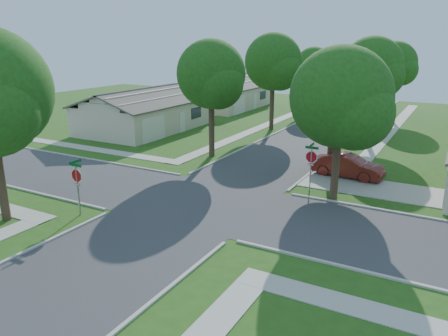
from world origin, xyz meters
name	(u,v)px	position (x,y,z in m)	size (l,w,h in m)	color
ground	(203,202)	(0.00, 0.00, 0.00)	(100.00, 100.00, 0.00)	#264F15
road_ns	(203,202)	(0.00, 0.00, 0.00)	(7.00, 100.00, 0.02)	#333335
sidewalk_ne	(390,131)	(6.10, 26.00, 0.02)	(1.20, 40.00, 0.04)	#9E9B91
sidewalk_nw	(277,121)	(-6.10, 26.00, 0.02)	(1.20, 40.00, 0.04)	#9E9B91
driveway	(371,188)	(7.90, 7.10, 0.03)	(8.80, 3.60, 0.05)	#9E9B91
stop_sign_sw	(77,178)	(-4.70, -4.70, 2.03)	(1.05, 0.80, 2.98)	gray
stop_sign_ne	(311,159)	(4.70, 4.70, 2.03)	(1.05, 0.80, 2.98)	gray
tree_e_near	(336,91)	(4.75, 9.01, 5.64)	(4.97, 4.80, 8.28)	#38281C
tree_e_mid	(373,70)	(4.76, 21.01, 6.25)	(5.59, 5.40, 9.21)	#38281C
tree_e_far	(395,66)	(4.75, 34.01, 5.98)	(5.17, 5.00, 8.72)	#38281C
tree_w_near	(212,77)	(-4.64, 9.01, 6.12)	(5.38, 5.20, 8.97)	#38281C
tree_w_mid	(274,65)	(-4.64, 21.01, 6.49)	(5.80, 5.60, 9.56)	#38281C
tree_w_far	(314,68)	(-4.65, 34.01, 5.51)	(4.76, 4.60, 8.04)	#38281C
tree_ne_corner	(342,102)	(6.36, 4.21, 5.59)	(5.80, 5.60, 8.66)	#38281C
house_nw_near	(146,115)	(-15.99, 15.00, 1.52)	(8.42, 13.60, 4.23)	#BCAE95
house_nw_far	(226,96)	(-15.99, 32.00, 1.52)	(8.42, 13.60, 4.23)	#BCAE95
car_driveway	(348,166)	(6.00, 8.70, 0.77)	(1.63, 4.68, 1.54)	maroon
car_curb_east	(355,125)	(3.20, 23.34, 0.77)	(1.83, 4.54, 1.55)	black
car_curb_west	(332,103)	(-3.20, 38.13, 0.66)	(1.85, 4.55, 1.32)	black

